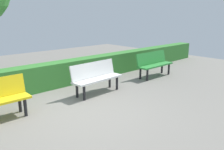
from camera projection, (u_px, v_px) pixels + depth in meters
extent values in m
plane|color=gray|center=(76.00, 113.00, 5.17)|extent=(17.81, 17.81, 0.00)
cube|color=#2D8C38|center=(155.00, 65.00, 8.10)|extent=(1.54, 0.42, 0.05)
cube|color=#2D8C38|center=(151.00, 58.00, 8.17)|extent=(1.54, 0.14, 0.42)
cylinder|color=black|center=(169.00, 69.00, 8.45)|extent=(0.07, 0.07, 0.39)
cylinder|color=black|center=(162.00, 68.00, 8.67)|extent=(0.07, 0.07, 0.39)
cylinder|color=black|center=(147.00, 75.00, 7.64)|extent=(0.07, 0.07, 0.39)
cylinder|color=black|center=(140.00, 73.00, 7.85)|extent=(0.07, 0.07, 0.39)
cube|color=white|center=(98.00, 79.00, 6.35)|extent=(1.54, 0.49, 0.05)
cube|color=white|center=(93.00, 70.00, 6.42)|extent=(1.53, 0.20, 0.42)
cylinder|color=black|center=(117.00, 83.00, 6.73)|extent=(0.07, 0.07, 0.39)
cylinder|color=black|center=(110.00, 81.00, 6.93)|extent=(0.07, 0.07, 0.39)
cylinder|color=black|center=(84.00, 93.00, 5.88)|extent=(0.07, 0.07, 0.39)
cylinder|color=black|center=(77.00, 90.00, 6.09)|extent=(0.07, 0.07, 0.39)
cylinder|color=black|center=(25.00, 107.00, 4.97)|extent=(0.07, 0.07, 0.39)
cylinder|color=black|center=(20.00, 104.00, 5.18)|extent=(0.07, 0.07, 0.39)
cube|color=#387F33|center=(70.00, 72.00, 7.31)|extent=(13.81, 0.51, 0.74)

